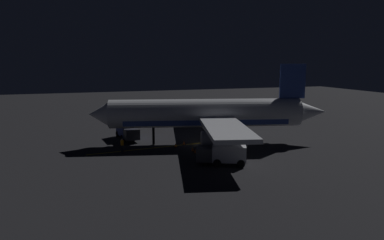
{
  "coord_description": "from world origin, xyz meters",
  "views": [
    {
      "loc": [
        -45.53,
        17.02,
        11.55
      ],
      "look_at": [
        0.0,
        2.0,
        3.5
      ],
      "focal_mm": 33.02,
      "sensor_mm": 36.0,
      "label": 1
    }
  ],
  "objects_px": {
    "airliner": "(210,114)",
    "traffic_cone_near_left": "(193,149)",
    "baggage_truck": "(127,130)",
    "traffic_cone_near_right": "(184,143)",
    "ground_crew_worker": "(122,145)",
    "catering_truck": "(223,155)",
    "traffic_cone_under_wing": "(195,151)",
    "traffic_cone_far": "(176,145)"
  },
  "relations": [
    {
      "from": "baggage_truck",
      "to": "ground_crew_worker",
      "type": "height_order",
      "value": "baggage_truck"
    },
    {
      "from": "baggage_truck",
      "to": "catering_truck",
      "type": "xyz_separation_m",
      "value": [
        -16.71,
        -8.4,
        -0.15
      ]
    },
    {
      "from": "airliner",
      "to": "catering_truck",
      "type": "distance_m",
      "value": 10.72
    },
    {
      "from": "traffic_cone_near_right",
      "to": "traffic_cone_under_wing",
      "type": "xyz_separation_m",
      "value": [
        -4.85,
        -0.02,
        0.0
      ]
    },
    {
      "from": "baggage_truck",
      "to": "traffic_cone_under_wing",
      "type": "height_order",
      "value": "baggage_truck"
    },
    {
      "from": "airliner",
      "to": "baggage_truck",
      "type": "bearing_deg",
      "value": 57.82
    },
    {
      "from": "traffic_cone_near_right",
      "to": "traffic_cone_far",
      "type": "relative_size",
      "value": 1.0
    },
    {
      "from": "ground_crew_worker",
      "to": "traffic_cone_near_left",
      "type": "xyz_separation_m",
      "value": [
        -2.6,
        -8.69,
        -0.64
      ]
    },
    {
      "from": "catering_truck",
      "to": "traffic_cone_under_wing",
      "type": "height_order",
      "value": "catering_truck"
    },
    {
      "from": "catering_truck",
      "to": "traffic_cone_near_left",
      "type": "distance_m",
      "value": 6.94
    },
    {
      "from": "ground_crew_worker",
      "to": "traffic_cone_near_right",
      "type": "height_order",
      "value": "ground_crew_worker"
    },
    {
      "from": "baggage_truck",
      "to": "ground_crew_worker",
      "type": "distance_m",
      "value": 7.57
    },
    {
      "from": "airliner",
      "to": "ground_crew_worker",
      "type": "xyz_separation_m",
      "value": [
        -0.71,
        12.27,
        -3.3
      ]
    },
    {
      "from": "airliner",
      "to": "traffic_cone_near_left",
      "type": "xyz_separation_m",
      "value": [
        -3.31,
        3.58,
        -3.94
      ]
    },
    {
      "from": "ground_crew_worker",
      "to": "traffic_cone_near_right",
      "type": "distance_m",
      "value": 8.8
    },
    {
      "from": "traffic_cone_under_wing",
      "to": "traffic_cone_far",
      "type": "bearing_deg",
      "value": 22.09
    },
    {
      "from": "baggage_truck",
      "to": "catering_truck",
      "type": "bearing_deg",
      "value": -153.31
    },
    {
      "from": "catering_truck",
      "to": "traffic_cone_under_wing",
      "type": "bearing_deg",
      "value": 13.34
    },
    {
      "from": "ground_crew_worker",
      "to": "traffic_cone_near_right",
      "type": "bearing_deg",
      "value": -81.6
    },
    {
      "from": "ground_crew_worker",
      "to": "traffic_cone_far",
      "type": "relative_size",
      "value": 3.16
    },
    {
      "from": "traffic_cone_near_right",
      "to": "traffic_cone_far",
      "type": "bearing_deg",
      "value": 125.58
    },
    {
      "from": "traffic_cone_far",
      "to": "baggage_truck",
      "type": "bearing_deg",
      "value": 37.5
    },
    {
      "from": "traffic_cone_near_left",
      "to": "traffic_cone_near_right",
      "type": "height_order",
      "value": "same"
    },
    {
      "from": "traffic_cone_near_right",
      "to": "traffic_cone_far",
      "type": "distance_m",
      "value": 1.86
    },
    {
      "from": "traffic_cone_under_wing",
      "to": "traffic_cone_near_left",
      "type": "bearing_deg",
      "value": 1.11
    },
    {
      "from": "traffic_cone_near_left",
      "to": "traffic_cone_far",
      "type": "bearing_deg",
      "value": 28.32
    },
    {
      "from": "baggage_truck",
      "to": "traffic_cone_near_right",
      "type": "relative_size",
      "value": 11.72
    },
    {
      "from": "catering_truck",
      "to": "ground_crew_worker",
      "type": "distance_m",
      "value": 13.74
    },
    {
      "from": "airliner",
      "to": "traffic_cone_under_wing",
      "type": "distance_m",
      "value": 6.82
    },
    {
      "from": "airliner",
      "to": "traffic_cone_near_left",
      "type": "relative_size",
      "value": 60.48
    },
    {
      "from": "catering_truck",
      "to": "ground_crew_worker",
      "type": "height_order",
      "value": "catering_truck"
    },
    {
      "from": "airliner",
      "to": "ground_crew_worker",
      "type": "bearing_deg",
      "value": 93.29
    },
    {
      "from": "airliner",
      "to": "ground_crew_worker",
      "type": "relative_size",
      "value": 19.12
    },
    {
      "from": "airliner",
      "to": "traffic_cone_far",
      "type": "bearing_deg",
      "value": 95.63
    },
    {
      "from": "baggage_truck",
      "to": "traffic_cone_near_right",
      "type": "distance_m",
      "value": 9.35
    },
    {
      "from": "airliner",
      "to": "catering_truck",
      "type": "xyz_separation_m",
      "value": [
        -10.04,
        2.2,
        -3.02
      ]
    },
    {
      "from": "catering_truck",
      "to": "ground_crew_worker",
      "type": "xyz_separation_m",
      "value": [
        9.34,
        10.08,
        -0.28
      ]
    },
    {
      "from": "airliner",
      "to": "traffic_cone_near_right",
      "type": "xyz_separation_m",
      "value": [
        0.58,
        3.59,
        -3.94
      ]
    },
    {
      "from": "catering_truck",
      "to": "airliner",
      "type": "bearing_deg",
      "value": -12.34
    },
    {
      "from": "airliner",
      "to": "traffic_cone_near_left",
      "type": "bearing_deg",
      "value": 132.7
    },
    {
      "from": "catering_truck",
      "to": "traffic_cone_under_wing",
      "type": "relative_size",
      "value": 10.69
    },
    {
      "from": "traffic_cone_under_wing",
      "to": "traffic_cone_far",
      "type": "height_order",
      "value": "same"
    }
  ]
}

